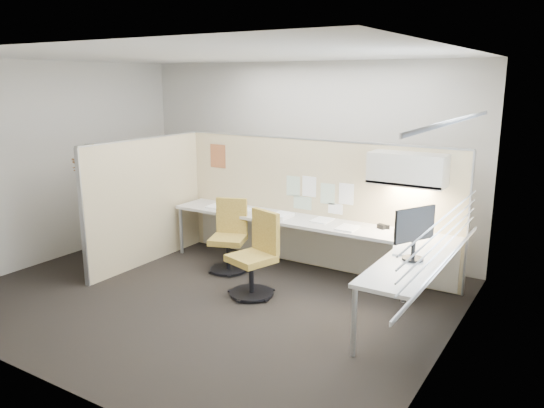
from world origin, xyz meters
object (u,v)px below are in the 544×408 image
Objects in this scene: desk at (322,236)px; monitor at (414,230)px; chair_right at (256,257)px; phone at (404,231)px; chair_left at (229,238)px.

desk is 1.59m from monitor.
chair_right is 4.82× the size of phone.
chair_right reaches higher than desk.
chair_right is 1.82× the size of monitor.
phone is (1.48, 0.96, 0.31)m from chair_right.
monitor is 0.93m from phone.
monitor is (2.62, -0.37, 0.60)m from chair_left.
chair_right is at bearing -146.79° from phone.
desk is 0.95m from chair_right.
chair_right is 1.93m from monitor.
monitor is at bearing -26.25° from desk.
monitor is 2.64× the size of phone.
chair_right is (0.78, -0.52, 0.02)m from chair_left.
chair_left is at bearing 163.58° from chair_right.
desk is 7.24× the size of monitor.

